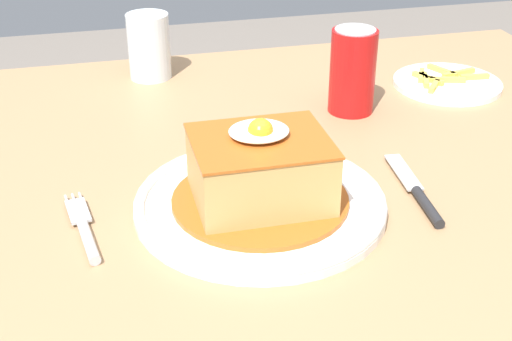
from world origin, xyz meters
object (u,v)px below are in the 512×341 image
object	(u,v)px
main_plate	(260,203)
soda_can	(353,71)
knife	(420,196)
drinking_glass	(149,51)
fork	(85,231)
side_plate_fries	(447,83)

from	to	relation	value
main_plate	soda_can	size ratio (longest dim) A/B	2.30
knife	drinking_glass	xyz separation A→B (m)	(-0.26, 0.47, 0.04)
fork	knife	distance (m)	0.38
soda_can	drinking_glass	world-z (taller)	soda_can
fork	side_plate_fries	distance (m)	0.65
main_plate	knife	size ratio (longest dim) A/B	1.72
drinking_glass	fork	bearing A→B (deg)	-104.99
knife	side_plate_fries	xyz separation A→B (m)	(0.20, 0.32, -0.00)
knife	side_plate_fries	distance (m)	0.37
soda_can	knife	bearing A→B (deg)	-92.59
fork	soda_can	size ratio (longest dim) A/B	1.14
side_plate_fries	main_plate	bearing A→B (deg)	-142.42
soda_can	drinking_glass	bearing A→B (deg)	142.55
fork	knife	xyz separation A→B (m)	(0.38, -0.02, -0.00)
knife	soda_can	size ratio (longest dim) A/B	1.34
main_plate	soda_can	bearing A→B (deg)	50.42
knife	drinking_glass	size ratio (longest dim) A/B	1.58
fork	drinking_glass	bearing A→B (deg)	75.01
soda_can	side_plate_fries	world-z (taller)	soda_can
fork	side_plate_fries	xyz separation A→B (m)	(0.57, 0.30, -0.00)
soda_can	drinking_glass	distance (m)	0.34
side_plate_fries	soda_can	bearing A→B (deg)	-163.38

